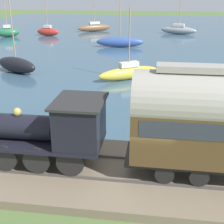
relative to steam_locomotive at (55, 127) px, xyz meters
name	(u,v)px	position (x,y,z in m)	size (l,w,h in m)	color
ground_plane	(140,178)	(0.00, -3.65, -2.19)	(200.00, 200.00, 0.00)	#516B38
harbor_water	(154,35)	(43.03, -3.65, -2.18)	(80.00, 80.00, 0.01)	#38566B
rail_embankment	(140,175)	(0.00, -3.65, -2.00)	(5.47, 56.00, 0.49)	#756651
steam_locomotive	(55,127)	(0.00, 0.00, 0.00)	(2.42, 5.72, 3.28)	black
sailboat_red	(48,31)	(39.82, 14.00, -1.46)	(1.60, 3.97, 5.76)	#B72D23
sailboat_green	(8,32)	(37.69, 20.10, -1.38)	(2.94, 4.02, 8.01)	#236B42
sailboat_blue	(120,42)	(31.03, 0.87, -1.46)	(1.84, 6.49, 8.23)	#335199
sailboat_brown	(94,27)	(46.37, 7.39, -1.46)	(4.53, 6.02, 8.73)	brown
sailboat_gray	(179,30)	(45.01, -7.73, -1.48)	(2.88, 6.31, 5.92)	gray
sailboat_black	(16,65)	(16.21, 9.05, -1.43)	(3.36, 5.02, 7.35)	black
sailboat_yellow	(129,72)	(15.37, -1.76, -1.55)	(4.16, 5.40, 6.13)	gold
rowboat_near_shore	(205,113)	(7.63, -7.32, -1.98)	(1.53, 2.82, 0.40)	silver
rowboat_far_out	(180,88)	(12.73, -6.12, -2.02)	(2.20, 1.94, 0.32)	silver
rowboat_mid_harbor	(221,93)	(11.61, -9.00, -1.94)	(2.07, 2.69, 0.48)	#B7B2A3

